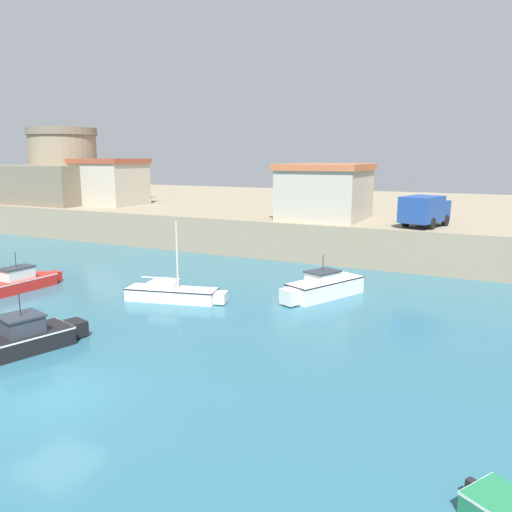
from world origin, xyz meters
TOP-DOWN VIEW (x-y plane):
  - ground_plane at (0.00, 0.00)m, footprint 200.00×200.00m
  - quay_seawall at (0.00, 43.56)m, footprint 120.00×40.00m
  - sailboat_white_0 at (-3.12, 11.07)m, footprint 5.76×2.55m
  - motorboat_black_1 at (-4.38, 2.37)m, footprint 2.92×5.10m
  - motorboat_white_3 at (4.06, 15.44)m, footprint 3.52×5.60m
  - motorboat_red_4 at (-12.64, 8.65)m, footprint 1.75×5.68m
  - fortress at (-32.00, 30.99)m, footprint 13.23×13.23m
  - harbor_shed_near_wharf at (-24.00, 29.53)m, footprint 6.40×5.76m
  - harbor_shed_mid_row at (0.00, 27.63)m, footprint 6.50×6.94m
  - truck_on_quay at (7.89, 26.14)m, footprint 3.16×4.70m

SIDE VIEW (x-z plane):
  - ground_plane at x=0.00m, z-range 0.00..0.00m
  - sailboat_white_0 at x=-3.12m, z-range -1.77..2.66m
  - motorboat_red_4 at x=-12.64m, z-range -0.65..1.69m
  - motorboat_black_1 at x=-4.38m, z-range -0.67..1.75m
  - motorboat_white_3 at x=4.06m, z-range -0.61..1.82m
  - quay_seawall at x=0.00m, z-range 0.00..2.94m
  - truck_on_quay at x=7.89m, z-range 3.06..5.26m
  - harbor_shed_mid_row at x=0.00m, z-range 2.96..7.33m
  - harbor_shed_near_wharf at x=-24.00m, z-range 2.96..7.72m
  - fortress at x=-32.00m, z-range 1.69..9.77m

